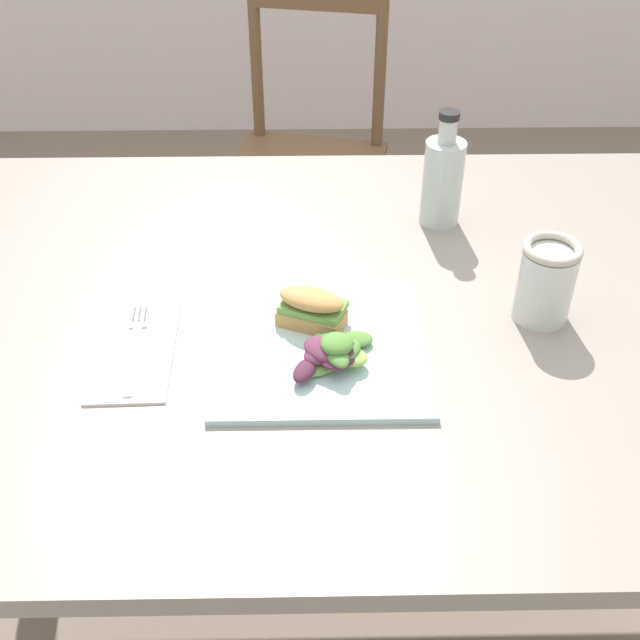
{
  "coord_description": "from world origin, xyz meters",
  "views": [
    {
      "loc": [
        0.03,
        -0.96,
        1.44
      ],
      "look_at": [
        0.04,
        -0.1,
        0.76
      ],
      "focal_mm": 44.44,
      "sensor_mm": 36.0,
      "label": 1
    }
  ],
  "objects": [
    {
      "name": "bottle_cold_brew",
      "position": [
        0.25,
        0.19,
        0.81
      ],
      "size": [
        0.07,
        0.07,
        0.2
      ],
      "color": "black",
      "rests_on": "dining_table"
    },
    {
      "name": "plate_lunch",
      "position": [
        0.04,
        -0.14,
        0.74
      ],
      "size": [
        0.29,
        0.29,
        0.01
      ],
      "primitive_type": "cube",
      "color": "silver",
      "rests_on": "dining_table"
    },
    {
      "name": "sandwich_half_front",
      "position": [
        0.03,
        -0.1,
        0.78
      ],
      "size": [
        0.1,
        0.09,
        0.06
      ],
      "color": "tan",
      "rests_on": "plate_lunch"
    },
    {
      "name": "ground_plane",
      "position": [
        0.0,
        0.0,
        0.0
      ],
      "size": [
        9.53,
        9.53,
        0.0
      ],
      "primitive_type": "plane",
      "color": "#7A6B5B"
    },
    {
      "name": "salad_mixed_greens",
      "position": [
        0.06,
        -0.18,
        0.77
      ],
      "size": [
        0.11,
        0.11,
        0.05
      ],
      "color": "#6B9E47",
      "rests_on": "plate_lunch"
    },
    {
      "name": "mason_jar_iced_tea",
      "position": [
        0.36,
        -0.07,
        0.79
      ],
      "size": [
        0.08,
        0.08,
        0.12
      ],
      "color": "gold",
      "rests_on": "dining_table"
    },
    {
      "name": "chair_wooden_far",
      "position": [
        0.03,
        1.0,
        0.45
      ],
      "size": [
        0.47,
        0.47,
        0.87
      ],
      "color": "brown",
      "rests_on": "ground"
    },
    {
      "name": "napkin_folded",
      "position": [
        -0.21,
        -0.14,
        0.74
      ],
      "size": [
        0.11,
        0.21,
        0.0
      ],
      "primitive_type": "cube",
      "rotation": [
        0.0,
        0.0,
        0.03
      ],
      "color": "silver",
      "rests_on": "dining_table"
    },
    {
      "name": "fork_on_napkin",
      "position": [
        -0.21,
        -0.12,
        0.75
      ],
      "size": [
        0.03,
        0.19,
        0.0
      ],
      "color": "silver",
      "rests_on": "napkin_folded"
    },
    {
      "name": "dining_table",
      "position": [
        0.06,
        -0.04,
        0.63
      ],
      "size": [
        1.4,
        0.96,
        0.74
      ],
      "color": "gray",
      "rests_on": "ground"
    }
  ]
}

